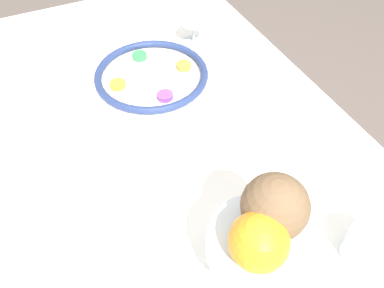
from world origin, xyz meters
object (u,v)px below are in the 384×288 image
orange_fruit (259,242)px  seder_plate (152,75)px  wine_glass (194,13)px  fruit_stand (260,250)px  napkin_roll (53,179)px  cup_near (367,247)px  coconut (275,206)px

orange_fruit → seder_plate: bearing=174.7°
wine_glass → fruit_stand: wine_glass is taller
wine_glass → napkin_roll: (0.35, -0.49, -0.08)m
wine_glass → orange_fruit: orange_fruit is taller
fruit_stand → napkin_roll: (-0.34, -0.28, -0.06)m
wine_glass → cup_near: bearing=-1.1°
fruit_stand → orange_fruit: (0.02, -0.02, 0.08)m
coconut → napkin_roll: size_ratio=0.60×
coconut → orange_fruit: bearing=-54.1°
seder_plate → cup_near: cup_near is taller
orange_fruit → coconut: 0.06m
fruit_stand → orange_fruit: bearing=-57.7°
orange_fruit → napkin_roll: 0.45m
coconut → cup_near: size_ratio=1.32×
wine_glass → cup_near: size_ratio=1.78×
seder_plate → wine_glass: bearing=122.0°
wine_glass → coconut: bearing=-15.4°
fruit_stand → coconut: 0.09m
seder_plate → cup_near: bearing=14.5°
wine_glass → orange_fruit: bearing=-18.3°
cup_near → orange_fruit: bearing=-100.4°
orange_fruit → napkin_roll: orange_fruit is taller
napkin_roll → fruit_stand: bearing=39.6°
seder_plate → coconut: size_ratio=2.95×
orange_fruit → coconut: size_ratio=0.85×
fruit_stand → orange_fruit: size_ratio=2.00×
orange_fruit → cup_near: size_ratio=1.12×
fruit_stand → cup_near: bearing=74.2°
orange_fruit → napkin_roll: (-0.35, -0.25, -0.14)m
seder_plate → napkin_roll: size_ratio=1.77×
seder_plate → wine_glass: 0.23m
seder_plate → cup_near: (0.63, 0.16, 0.02)m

